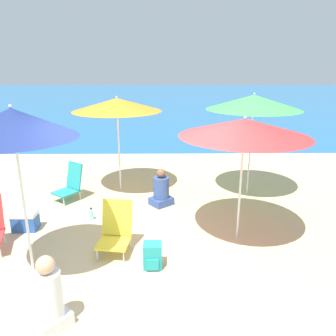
# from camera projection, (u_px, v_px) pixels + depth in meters

# --- Properties ---
(ground_plane) EXTENTS (60.00, 60.00, 0.00)m
(ground_plane) POSITION_uv_depth(u_px,v_px,m) (150.00, 256.00, 5.10)
(ground_plane) COLOR #D1BA89
(sea_water) EXTENTS (60.00, 40.00, 0.01)m
(sea_water) POSITION_uv_depth(u_px,v_px,m) (161.00, 98.00, 30.08)
(sea_water) COLOR #23669E
(sea_water) RESTS_ON ground
(beach_umbrella_navy) EXTENTS (1.57, 1.57, 2.39)m
(beach_umbrella_navy) POSITION_uv_depth(u_px,v_px,m) (12.00, 123.00, 3.98)
(beach_umbrella_navy) COLOR white
(beach_umbrella_navy) RESTS_ON ground
(beach_umbrella_green) EXTENTS (2.04, 2.04, 2.28)m
(beach_umbrella_green) POSITION_uv_depth(u_px,v_px,m) (254.00, 102.00, 6.99)
(beach_umbrella_green) COLOR white
(beach_umbrella_green) RESTS_ON ground
(beach_umbrella_red) EXTENTS (2.07, 2.07, 2.09)m
(beach_umbrella_red) POSITION_uv_depth(u_px,v_px,m) (244.00, 128.00, 5.10)
(beach_umbrella_red) COLOR white
(beach_umbrella_red) RESTS_ON ground
(beach_umbrella_orange) EXTENTS (1.99, 1.99, 2.19)m
(beach_umbrella_orange) POSITION_uv_depth(u_px,v_px,m) (117.00, 105.00, 7.23)
(beach_umbrella_orange) COLOR white
(beach_umbrella_orange) RESTS_ON ground
(beach_chair_teal) EXTENTS (0.70, 0.73, 0.81)m
(beach_chair_teal) POSITION_uv_depth(u_px,v_px,m) (71.00, 183.00, 7.18)
(beach_chair_teal) COLOR silver
(beach_chair_teal) RESTS_ON ground
(beach_chair_yellow) EXTENTS (0.55, 0.65, 0.80)m
(beach_chair_yellow) POSITION_uv_depth(u_px,v_px,m) (116.00, 229.00, 5.18)
(beach_chair_yellow) COLOR silver
(beach_chair_yellow) RESTS_ON ground
(person_seated_near) EXTENTS (0.56, 0.55, 0.80)m
(person_seated_near) POSITION_uv_depth(u_px,v_px,m) (161.00, 191.00, 6.89)
(person_seated_near) COLOR #334C8C
(person_seated_near) RESTS_ON ground
(person_seated_far) EXTENTS (0.49, 0.49, 0.91)m
(person_seated_far) POSITION_uv_depth(u_px,v_px,m) (50.00, 298.00, 3.61)
(person_seated_far) COLOR silver
(person_seated_far) RESTS_ON ground
(backpack_teal) EXTENTS (0.27, 0.26, 0.38)m
(backpack_teal) POSITION_uv_depth(u_px,v_px,m) (153.00, 256.00, 4.77)
(backpack_teal) COLOR teal
(backpack_teal) RESTS_ON ground
(water_bottle) EXTENTS (0.09, 0.09, 0.24)m
(water_bottle) POSITION_uv_depth(u_px,v_px,m) (92.00, 215.00, 6.29)
(water_bottle) COLOR #8CCCEA
(water_bottle) RESTS_ON ground
(cooler_box) EXTENTS (0.43, 0.30, 0.35)m
(cooler_box) POSITION_uv_depth(u_px,v_px,m) (25.00, 221.00, 5.88)
(cooler_box) COLOR #2859B2
(cooler_box) RESTS_ON ground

